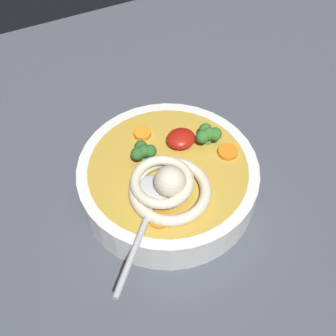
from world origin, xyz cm
name	(u,v)px	position (x,y,z in cm)	size (l,w,h in cm)	color
table_slab	(201,208)	(0.00, 0.00, 1.26)	(101.33, 101.33, 2.53)	#474C56
soup_bowl	(168,180)	(3.48, -3.85, 5.34)	(24.67, 24.67, 5.44)	white
noodle_pile	(167,184)	(5.15, -0.55, 9.43)	(11.69, 11.46, 4.70)	beige
soup_spoon	(155,198)	(7.27, 0.40, 8.77)	(13.98, 15.10, 1.60)	#B7B7BC
chili_sauce_dollop	(179,139)	(0.24, -7.15, 8.89)	(4.10, 3.69, 1.85)	#B2190F
broccoli_floret_beside_noodles	(143,151)	(5.88, -6.64, 9.69)	(3.48, 3.00, 2.75)	#7A9E60
broccoli_floret_near_spoon	(208,134)	(-3.40, -5.72, 9.77)	(3.63, 3.13, 2.87)	#7A9E60
carrot_slice_right	(228,152)	(-5.04, -2.76, 8.27)	(2.71, 2.71, 0.61)	orange
carrot_slice_left	(142,133)	(4.33, -10.71, 8.35)	(2.44, 2.44, 0.75)	orange
carrot_slice_rear	(159,219)	(7.82, 3.06, 8.17)	(2.67, 2.67, 0.41)	orange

